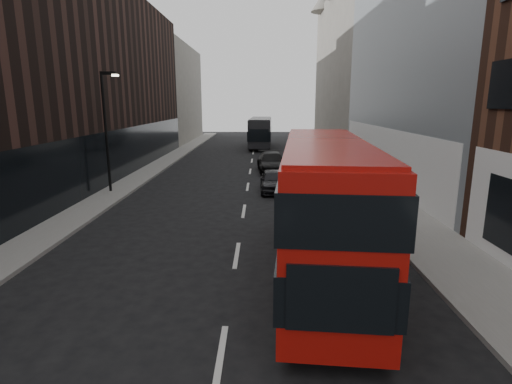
{
  "coord_description": "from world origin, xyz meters",
  "views": [
    {
      "loc": [
        0.87,
        -5.62,
        5.42
      ],
      "look_at": [
        0.71,
        7.35,
        2.5
      ],
      "focal_mm": 28.0,
      "sensor_mm": 36.0,
      "label": 1
    }
  ],
  "objects_px": {
    "street_lamp": "(107,124)",
    "red_bus": "(324,202)",
    "car_c": "(272,162)",
    "car_b": "(302,171)",
    "grey_bus": "(261,132)",
    "car_a": "(273,181)"
  },
  "relations": [
    {
      "from": "car_a",
      "to": "car_b",
      "type": "height_order",
      "value": "car_a"
    },
    {
      "from": "car_c",
      "to": "street_lamp",
      "type": "bearing_deg",
      "value": -145.9
    },
    {
      "from": "street_lamp",
      "to": "grey_bus",
      "type": "bearing_deg",
      "value": 70.63
    },
    {
      "from": "car_a",
      "to": "red_bus",
      "type": "bearing_deg",
      "value": -84.77
    },
    {
      "from": "red_bus",
      "to": "car_a",
      "type": "relative_size",
      "value": 2.73
    },
    {
      "from": "car_a",
      "to": "car_b",
      "type": "relative_size",
      "value": 1.02
    },
    {
      "from": "street_lamp",
      "to": "red_bus",
      "type": "height_order",
      "value": "street_lamp"
    },
    {
      "from": "car_b",
      "to": "car_c",
      "type": "height_order",
      "value": "car_c"
    },
    {
      "from": "red_bus",
      "to": "car_b",
      "type": "height_order",
      "value": "red_bus"
    },
    {
      "from": "grey_bus",
      "to": "car_b",
      "type": "height_order",
      "value": "grey_bus"
    },
    {
      "from": "red_bus",
      "to": "street_lamp",
      "type": "bearing_deg",
      "value": 139.14
    },
    {
      "from": "car_b",
      "to": "car_a",
      "type": "bearing_deg",
      "value": -125.26
    },
    {
      "from": "grey_bus",
      "to": "car_a",
      "type": "relative_size",
      "value": 2.8
    },
    {
      "from": "car_c",
      "to": "car_b",
      "type": "bearing_deg",
      "value": -60.13
    },
    {
      "from": "red_bus",
      "to": "car_c",
      "type": "xyz_separation_m",
      "value": [
        -1.13,
        19.21,
        -1.62
      ]
    },
    {
      "from": "street_lamp",
      "to": "car_b",
      "type": "height_order",
      "value": "street_lamp"
    },
    {
      "from": "red_bus",
      "to": "grey_bus",
      "type": "height_order",
      "value": "red_bus"
    },
    {
      "from": "car_c",
      "to": "car_a",
      "type": "bearing_deg",
      "value": -94.5
    },
    {
      "from": "street_lamp",
      "to": "car_b",
      "type": "xyz_separation_m",
      "value": [
        12.01,
        4.6,
        -3.54
      ]
    },
    {
      "from": "street_lamp",
      "to": "car_a",
      "type": "height_order",
      "value": "street_lamp"
    },
    {
      "from": "street_lamp",
      "to": "red_bus",
      "type": "xyz_separation_m",
      "value": [
        11.07,
        -11.49,
        -1.79
      ]
    },
    {
      "from": "grey_bus",
      "to": "car_c",
      "type": "distance_m",
      "value": 18.0
    }
  ]
}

